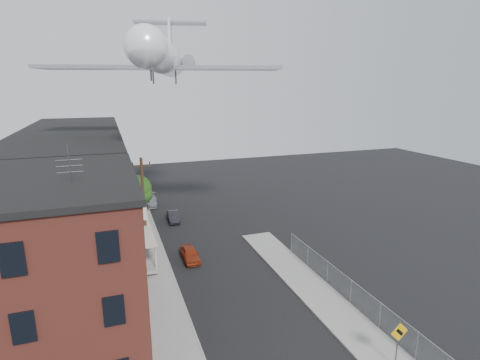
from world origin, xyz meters
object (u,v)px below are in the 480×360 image
object	(u,v)px
car_mid	(173,216)
car_near	(190,254)
warning_sign	(399,338)
street_tree	(139,190)
airplane	(163,59)
utility_pole	(144,206)
car_far	(150,201)

from	to	relation	value
car_mid	car_near	bearing A→B (deg)	-88.61
warning_sign	car_mid	xyz separation A→B (m)	(-7.40, 27.02, -1.32)
warning_sign	street_tree	world-z (taller)	street_tree
warning_sign	airplane	size ratio (longest dim) A/B	0.11
utility_pole	airplane	distance (m)	14.61
car_far	airplane	bearing A→B (deg)	-76.46
car_near	airplane	bearing A→B (deg)	91.69
street_tree	car_near	bearing A→B (deg)	-75.69
warning_sign	street_tree	xyz separation A→B (m)	(-10.87, 28.95, 1.57)
utility_pole	car_near	bearing A→B (deg)	-34.73
car_near	car_mid	distance (m)	10.41
utility_pole	airplane	bearing A→B (deg)	62.15
warning_sign	utility_pole	distance (m)	22.25
street_tree	car_mid	distance (m)	4.91
utility_pole	car_far	distance (m)	15.57
warning_sign	car_far	size ratio (longest dim) A/B	0.68
car_mid	airplane	size ratio (longest dim) A/B	0.13
utility_pole	car_far	bearing A→B (deg)	82.35
warning_sign	car_near	distance (m)	18.37
car_near	car_far	xyz separation A→B (m)	(-1.47, 17.30, 0.01)
street_tree	airplane	xyz separation A→B (m)	(2.89, -3.83, 14.11)
utility_pole	car_mid	bearing A→B (deg)	64.58
warning_sign	car_near	bearing A→B (deg)	114.94
street_tree	airplane	distance (m)	14.90
street_tree	car_far	world-z (taller)	street_tree
car_near	warning_sign	bearing A→B (deg)	-65.05
warning_sign	airplane	bearing A→B (deg)	107.62
warning_sign	street_tree	bearing A→B (deg)	110.58
warning_sign	utility_pole	size ratio (longest dim) A/B	0.31
car_near	car_mid	size ratio (longest dim) A/B	1.01
utility_pole	car_near	distance (m)	5.88
car_far	utility_pole	bearing A→B (deg)	-92.01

